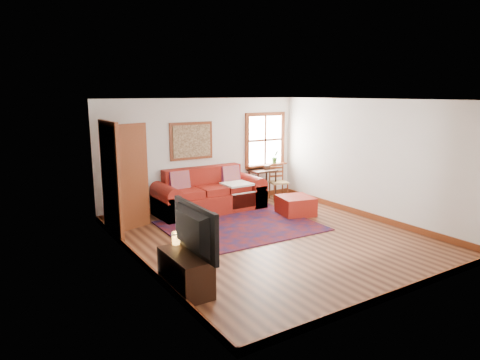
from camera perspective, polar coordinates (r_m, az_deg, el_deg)
ground at (r=7.96m, az=4.44°, el=-7.68°), size 5.50×5.50×0.00m
room_envelope at (r=7.59m, az=4.57°, el=4.21°), size 5.04×5.54×2.52m
window at (r=10.83m, az=3.55°, el=4.61°), size 1.18×0.20×1.38m
doorway at (r=8.27m, az=-15.48°, el=0.34°), size 0.89×1.08×2.14m
framed_artwork at (r=9.74m, az=-6.48°, el=5.19°), size 1.05×0.07×0.85m
persian_rug at (r=8.59m, az=0.06°, el=-6.12°), size 2.95×2.39×0.02m
red_leather_sofa at (r=9.66m, az=-4.14°, el=-2.24°), size 2.45×1.01×0.96m
red_ottoman at (r=9.43m, az=7.43°, el=-3.39°), size 0.83×0.83×0.40m
side_table at (r=10.58m, az=3.01°, el=0.71°), size 0.63×0.47×0.75m
ladder_back_chair at (r=10.68m, az=5.07°, el=-0.09°), size 0.50×0.48×0.87m
media_cabinet at (r=5.90m, az=-7.30°, el=-12.10°), size 0.42×0.94×0.52m
television at (r=5.66m, az=-7.06°, el=-6.69°), size 0.15×1.17×0.67m
candle_hurricane at (r=6.13m, az=-8.54°, el=-7.76°), size 0.12×0.12×0.18m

